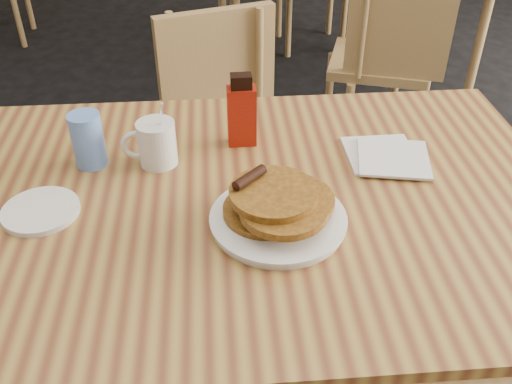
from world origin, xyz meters
TOP-DOWN VIEW (x-y plane):
  - main_table at (0.04, 0.07)m, footprint 1.40×0.98m
  - chair_main_far at (0.03, 0.79)m, footprint 0.47×0.48m
  - chair_neighbor_near at (0.77, 1.30)m, footprint 0.52×0.53m
  - pancake_plate at (0.08, -0.02)m, footprint 0.26×0.26m
  - coffee_mug at (-0.14, 0.22)m, footprint 0.12×0.08m
  - syrup_bottle at (0.05, 0.28)m, footprint 0.07×0.04m
  - napkin_stack at (0.36, 0.17)m, footprint 0.19×0.20m
  - blue_tumbler at (-0.29, 0.24)m, footprint 0.09×0.09m
  - side_saucer at (-0.37, 0.07)m, footprint 0.18×0.18m

SIDE VIEW (x-z plane):
  - chair_main_far at x=0.03m, z-range 0.08..0.94m
  - chair_neighbor_near at x=0.77m, z-range 0.08..0.97m
  - main_table at x=0.04m, z-range 0.34..1.09m
  - napkin_stack at x=0.36m, z-range 0.75..0.76m
  - side_saucer at x=-0.37m, z-range 0.75..0.76m
  - pancake_plate at x=0.08m, z-range 0.73..0.83m
  - coffee_mug at x=-0.14m, z-range 0.72..0.88m
  - blue_tumbler at x=-0.29m, z-range 0.75..0.87m
  - syrup_bottle at x=0.05m, z-range 0.74..0.91m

